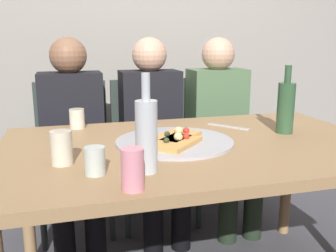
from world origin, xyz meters
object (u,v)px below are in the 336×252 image
(pizza_slice_last, at_px, (176,142))
(beer_bottle, at_px, (286,107))
(wine_bottle, at_px, (146,134))
(guest_in_beanie, at_px, (154,127))
(chair_left, at_px, (73,146))
(wine_glass, at_px, (77,119))
(guest_by_wall, at_px, (222,122))
(pizza_tray, at_px, (175,142))
(soda_can, at_px, (133,169))
(dining_table, at_px, (197,159))
(tumbler_far, at_px, (95,161))
(tumbler_near, at_px, (62,148))
(guest_in_sweater, at_px, (73,132))
(chair_middle, at_px, (148,141))
(pizza_slice_extra, at_px, (177,136))
(chair_right, at_px, (212,136))
(table_knife, at_px, (228,127))

(pizza_slice_last, bearing_deg, beer_bottle, 10.64)
(wine_bottle, distance_m, guest_in_beanie, 1.07)
(pizza_slice_last, height_order, beer_bottle, beer_bottle)
(pizza_slice_last, distance_m, chair_left, 1.03)
(wine_glass, height_order, guest_by_wall, guest_by_wall)
(pizza_tray, distance_m, soda_can, 0.51)
(dining_table, distance_m, wine_glass, 0.63)
(wine_bottle, xyz_separation_m, tumbler_far, (-0.16, 0.02, -0.08))
(tumbler_near, bearing_deg, guest_in_sweater, 86.36)
(chair_left, distance_m, guest_in_sweater, 0.20)
(pizza_tray, xyz_separation_m, pizza_slice_last, (-0.01, -0.07, 0.02))
(tumbler_near, height_order, chair_middle, chair_middle)
(pizza_slice_last, relative_size, chair_left, 0.28)
(pizza_slice_last, distance_m, chair_middle, 0.97)
(tumbler_near, distance_m, soda_can, 0.35)
(soda_can, bearing_deg, wine_bottle, 62.44)
(pizza_tray, distance_m, pizza_slice_extra, 0.03)
(tumbler_near, distance_m, wine_glass, 0.54)
(dining_table, height_order, tumbler_far, tumbler_far)
(chair_left, height_order, guest_in_sweater, guest_in_sweater)
(dining_table, xyz_separation_m, soda_can, (-0.35, -0.42, 0.13))
(tumbler_near, bearing_deg, wine_bottle, -30.04)
(wine_bottle, height_order, wine_glass, wine_bottle)
(chair_middle, bearing_deg, chair_left, 0.00)
(wine_bottle, bearing_deg, pizza_slice_extra, 58.71)
(pizza_tray, bearing_deg, dining_table, -14.42)
(pizza_slice_extra, relative_size, tumbler_near, 2.13)
(dining_table, xyz_separation_m, guest_in_beanie, (-0.01, 0.73, -0.02))
(chair_left, distance_m, guest_by_wall, 0.94)
(dining_table, bearing_deg, guest_in_beanie, 90.83)
(wine_bottle, relative_size, guest_in_beanie, 0.27)
(dining_table, xyz_separation_m, wine_bottle, (-0.28, -0.28, 0.20))
(pizza_tray, height_order, wine_glass, wine_glass)
(wine_bottle, xyz_separation_m, guest_by_wall, (0.71, 1.02, -0.22))
(beer_bottle, relative_size, wine_glass, 3.25)
(pizza_slice_extra, relative_size, tumbler_far, 2.79)
(wine_glass, bearing_deg, pizza_tray, -45.40)
(beer_bottle, bearing_deg, pizza_slice_last, -169.36)
(wine_bottle, distance_m, chair_left, 1.24)
(dining_table, relative_size, guest_in_beanie, 1.35)
(guest_in_beanie, bearing_deg, guest_by_wall, -180.00)
(chair_middle, bearing_deg, chair_right, -180.00)
(pizza_tray, height_order, chair_left, chair_left)
(tumbler_near, xyz_separation_m, table_knife, (0.78, 0.36, -0.06))
(guest_in_sweater, height_order, guest_in_beanie, same)
(pizza_slice_last, distance_m, chair_right, 1.10)
(wine_bottle, relative_size, table_knife, 1.45)
(dining_table, xyz_separation_m, tumbler_near, (-0.54, -0.13, 0.13))
(pizza_tray, distance_m, wine_glass, 0.54)
(tumbler_near, height_order, chair_left, chair_left)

